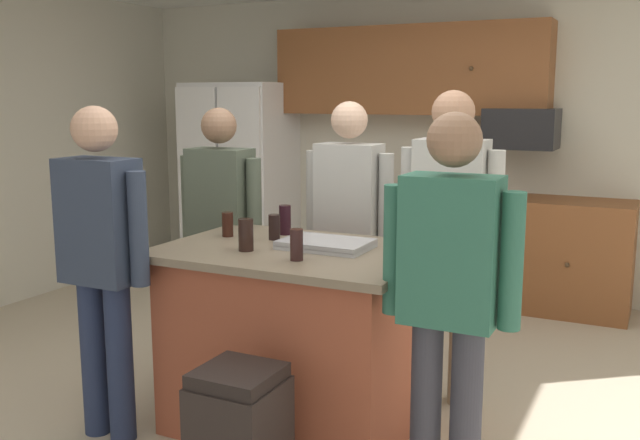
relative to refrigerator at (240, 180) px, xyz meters
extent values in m
plane|color=#B7A88E|center=(2.00, -2.38, -0.91)|extent=(7.04, 7.04, 0.00)
cube|color=beige|center=(2.00, 0.42, 0.39)|extent=(6.40, 0.10, 2.60)
cube|color=brown|center=(1.60, 0.22, 1.01)|extent=(2.40, 0.35, 0.75)
sphere|color=#4C3823|center=(2.20, 0.03, 1.01)|extent=(0.04, 0.04, 0.04)
cube|color=brown|center=(2.60, 0.10, -0.46)|extent=(1.80, 0.60, 0.90)
sphere|color=#4C3823|center=(3.05, -0.22, -0.46)|extent=(0.04, 0.04, 0.04)
cube|color=white|center=(0.00, 0.02, 0.00)|extent=(0.92, 0.70, 1.83)
cube|color=white|center=(-0.23, -0.35, 0.00)|extent=(0.44, 0.04, 1.75)
cube|color=white|center=(0.23, -0.35, 0.00)|extent=(0.44, 0.04, 1.75)
cylinder|color=#B2B2B7|center=(0.00, -0.38, 0.09)|extent=(0.02, 0.02, 0.35)
cube|color=black|center=(2.60, 0.12, 0.54)|extent=(0.56, 0.40, 0.32)
cube|color=#9E4C33|center=(2.02, -2.65, -0.46)|extent=(1.18, 0.81, 0.91)
cube|color=#756651|center=(2.02, -2.65, 0.02)|extent=(1.32, 0.95, 0.04)
cylinder|color=#383842|center=(2.84, -3.01, -0.51)|extent=(0.13, 0.13, 0.80)
cylinder|color=#383842|center=(3.01, -3.01, -0.51)|extent=(0.13, 0.13, 0.80)
cube|color=#2D6651|center=(2.93, -3.01, 0.19)|extent=(0.38, 0.22, 0.60)
sphere|color=#8C664C|center=(2.93, -3.01, 0.63)|extent=(0.22, 0.22, 0.22)
cylinder|color=#2D6651|center=(2.69, -3.01, 0.17)|extent=(0.09, 0.09, 0.54)
cylinder|color=#2D6651|center=(3.17, -3.01, 0.17)|extent=(0.09, 0.09, 0.54)
cylinder|color=tan|center=(1.15, -2.13, -0.52)|extent=(0.13, 0.13, 0.80)
cylinder|color=tan|center=(1.32, -2.13, -0.52)|extent=(0.13, 0.13, 0.80)
cube|color=#4C5647|center=(1.23, -2.13, 0.18)|extent=(0.38, 0.22, 0.60)
sphere|color=#8C664C|center=(1.23, -2.13, 0.62)|extent=(0.22, 0.22, 0.22)
cylinder|color=#4C5647|center=(0.99, -2.13, 0.16)|extent=(0.09, 0.09, 0.54)
cylinder|color=#4C5647|center=(1.47, -2.13, 0.16)|extent=(0.09, 0.09, 0.54)
cylinder|color=tan|center=(2.55, -2.00, -0.49)|extent=(0.13, 0.13, 0.85)
cylinder|color=tan|center=(2.72, -2.00, -0.49)|extent=(0.13, 0.13, 0.85)
cube|color=#B7B7B2|center=(2.64, -2.00, 0.25)|extent=(0.38, 0.22, 0.63)
sphere|color=tan|center=(2.64, -2.00, 0.71)|extent=(0.23, 0.23, 0.23)
cylinder|color=#B7B7B2|center=(2.40, -2.00, 0.23)|extent=(0.09, 0.09, 0.57)
cylinder|color=#B7B7B2|center=(2.88, -2.00, 0.23)|extent=(0.09, 0.09, 0.57)
cylinder|color=#383842|center=(1.87, -1.83, -0.51)|extent=(0.13, 0.13, 0.82)
cylinder|color=#383842|center=(2.04, -1.83, -0.51)|extent=(0.13, 0.13, 0.82)
cube|color=#B7B7B2|center=(1.96, -1.83, 0.21)|extent=(0.38, 0.22, 0.61)
sphere|color=beige|center=(1.96, -1.83, 0.65)|extent=(0.22, 0.22, 0.22)
cylinder|color=#B7B7B2|center=(1.72, -1.83, 0.19)|extent=(0.09, 0.09, 0.55)
cylinder|color=#B7B7B2|center=(2.20, -1.83, 0.19)|extent=(0.09, 0.09, 0.55)
cylinder|color=#232D4C|center=(1.15, -3.16, -0.51)|extent=(0.13, 0.13, 0.81)
cylinder|color=#232D4C|center=(1.32, -3.16, -0.51)|extent=(0.13, 0.13, 0.81)
cube|color=#2D384C|center=(1.23, -3.16, 0.20)|extent=(0.38, 0.22, 0.61)
sphere|color=tan|center=(1.23, -3.16, 0.64)|extent=(0.22, 0.22, 0.22)
cylinder|color=#2D384C|center=(0.99, -3.16, 0.18)|extent=(0.09, 0.09, 0.55)
cylinder|color=#2D384C|center=(1.47, -3.16, 0.18)|extent=(0.09, 0.09, 0.55)
cylinder|color=black|center=(1.83, -2.51, 0.11)|extent=(0.06, 0.06, 0.14)
cylinder|color=#321811|center=(1.56, -2.55, 0.11)|extent=(0.06, 0.06, 0.13)
cylinder|color=black|center=(2.16, -2.88, 0.11)|extent=(0.06, 0.06, 0.15)
cylinder|color=black|center=(1.84, -2.81, 0.12)|extent=(0.07, 0.07, 0.16)
cylinder|color=black|center=(1.81, -2.36, 0.12)|extent=(0.07, 0.07, 0.16)
cube|color=#B7B7BC|center=(2.17, -2.58, 0.05)|extent=(0.44, 0.30, 0.02)
cube|color=#A8A8AD|center=(2.17, -2.58, 0.07)|extent=(0.44, 0.30, 0.02)
cube|color=black|center=(2.17, -3.40, -0.33)|extent=(0.32, 0.32, 0.06)
camera|label=1|loc=(3.68, -5.71, 0.79)|focal=39.73mm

